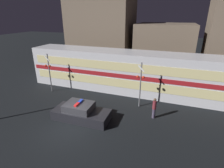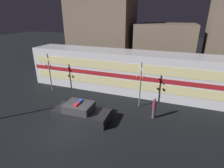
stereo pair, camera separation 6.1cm
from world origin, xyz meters
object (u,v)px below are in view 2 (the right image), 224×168
Objects in this scene: train at (135,73)px; crossing_signal_near at (140,82)px; police_car at (81,113)px; pedestrian at (154,108)px.

crossing_signal_near is at bearing -69.70° from train.
pedestrian is (5.30, 2.02, 0.35)m from police_car.
pedestrian is at bearing 19.33° from police_car.
train is 13.41× the size of pedestrian.
police_car is 2.60× the size of pedestrian.
crossing_signal_near is at bearing 40.24° from police_car.
police_car is 1.11× the size of crossing_signal_near.
train is 5.73× the size of crossing_signal_near.
police_car is at bearing -112.33° from train.
crossing_signal_near reaches higher than pedestrian.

